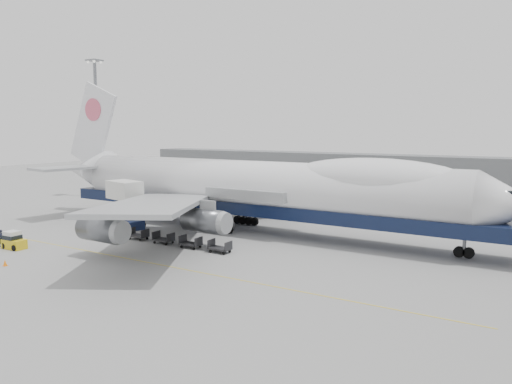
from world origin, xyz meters
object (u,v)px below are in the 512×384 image
Objects in this scene: catering_truck at (125,202)px; baggage_tug at (13,241)px; airliner at (257,187)px; ground_worker at (1,238)px.

catering_truck is 2.32× the size of baggage_tug.
catering_truck is 14.71m from baggage_tug.
airliner is 25.25× the size of baggage_tug.
baggage_tug is (-2.00, -14.34, -2.61)m from catering_truck.
catering_truck is at bearing -155.59° from airliner.
airliner is 17.41m from catering_truck.
airliner is at bearing 47.94° from baggage_tug.
catering_truck is (-15.73, -7.14, -2.17)m from airliner.
baggage_tug is at bearing -84.34° from catering_truck.
ground_worker is (-1.89, -0.20, 0.11)m from baggage_tug.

